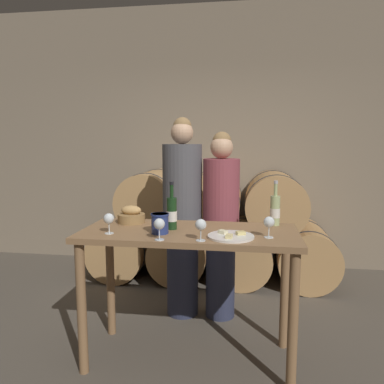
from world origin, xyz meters
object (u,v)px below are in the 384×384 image
(tasting_table, at_px, (189,252))
(wine_glass_right, at_px, (269,223))
(wine_bottle_red, at_px, (172,213))
(blue_crock, at_px, (160,223))
(wine_glass_far_left, at_px, (109,219))
(wine_glass_center, at_px, (201,225))
(person_right, at_px, (221,224))
(wine_glass_left, at_px, (159,225))
(person_left, at_px, (182,216))
(wine_bottle_white, at_px, (275,210))
(bread_basket, at_px, (131,216))
(cheese_plate, at_px, (231,236))

(tasting_table, xyz_separation_m, wine_glass_right, (0.53, -0.12, 0.25))
(wine_bottle_red, xyz_separation_m, blue_crock, (-0.05, -0.13, -0.04))
(tasting_table, distance_m, wine_glass_right, 0.60)
(wine_glass_far_left, xyz_separation_m, wine_glass_center, (0.63, -0.09, 0.00))
(person_right, height_order, wine_glass_far_left, person_right)
(tasting_table, distance_m, wine_glass_far_left, 0.60)
(tasting_table, distance_m, wine_glass_left, 0.40)
(wine_glass_far_left, height_order, wine_glass_center, same)
(person_left, relative_size, person_right, 1.08)
(wine_glass_far_left, bearing_deg, blue_crock, 9.42)
(wine_bottle_red, distance_m, wine_glass_right, 0.67)
(wine_glass_right, bearing_deg, wine_bottle_red, 168.08)
(tasting_table, xyz_separation_m, wine_glass_center, (0.11, -0.26, 0.25))
(wine_glass_far_left, height_order, wine_glass_left, same)
(wine_bottle_white, xyz_separation_m, wine_glass_far_left, (-1.11, -0.42, -0.02))
(person_left, height_order, wine_glass_left, person_left)
(wine_glass_center, bearing_deg, person_right, 86.66)
(bread_basket, distance_m, wine_glass_center, 0.73)
(tasting_table, height_order, wine_glass_center, wine_glass_center)
(wine_glass_left, bearing_deg, blue_crock, 102.20)
(wine_glass_right, bearing_deg, person_left, 130.27)
(wine_bottle_white, bearing_deg, tasting_table, -156.68)
(wine_bottle_white, height_order, wine_glass_left, wine_bottle_white)
(wine_bottle_white, relative_size, cheese_plate, 1.10)
(bread_basket, height_order, wine_glass_far_left, wine_glass_far_left)
(tasting_table, xyz_separation_m, wine_bottle_white, (0.59, 0.26, 0.26))
(wine_bottle_red, bearing_deg, tasting_table, -8.85)
(wine_bottle_white, relative_size, wine_glass_right, 2.39)
(person_left, xyz_separation_m, wine_glass_center, (0.28, -0.97, 0.15))
(person_left, height_order, wine_bottle_red, person_left)
(person_left, bearing_deg, wine_bottle_white, -30.71)
(person_right, relative_size, wine_glass_left, 11.95)
(cheese_plate, bearing_deg, bread_basket, 156.56)
(person_left, distance_m, wine_glass_right, 1.10)
(person_left, distance_m, person_right, 0.35)
(person_left, bearing_deg, wine_bottle_red, -86.15)
(person_right, distance_m, wine_bottle_red, 0.79)
(blue_crock, xyz_separation_m, wine_glass_center, (0.29, -0.15, 0.02))
(person_left, xyz_separation_m, wine_glass_right, (0.70, -0.83, 0.15))
(wine_bottle_red, relative_size, wine_glass_center, 2.44)
(person_right, relative_size, wine_glass_right, 11.95)
(wine_glass_far_left, bearing_deg, wine_glass_center, -8.25)
(wine_glass_far_left, bearing_deg, wine_glass_right, 2.65)
(person_left, height_order, cheese_plate, person_left)
(wine_bottle_white, bearing_deg, person_left, 149.29)
(person_left, bearing_deg, wine_glass_far_left, -111.19)
(bread_basket, relative_size, wine_glass_left, 1.49)
(person_left, height_order, wine_glass_center, person_left)
(tasting_table, height_order, cheese_plate, cheese_plate)
(person_right, bearing_deg, bread_basket, -140.28)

